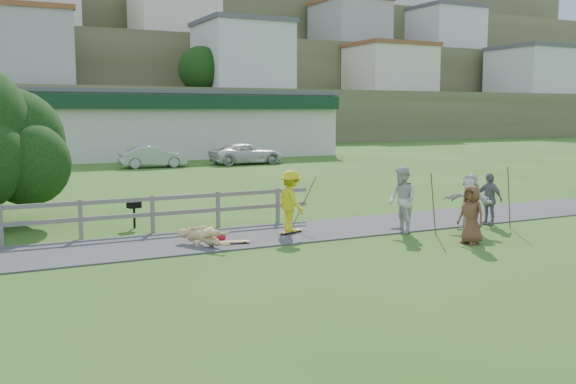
% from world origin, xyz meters
% --- Properties ---
extents(ground, '(260.00, 260.00, 0.00)m').
position_xyz_m(ground, '(0.00, 0.00, 0.00)').
color(ground, '#2C5718').
rests_on(ground, ground).
extents(path, '(34.00, 3.00, 0.04)m').
position_xyz_m(path, '(0.00, 1.50, 0.02)').
color(path, '#38383B').
rests_on(path, ground).
extents(fence, '(15.05, 0.10, 1.10)m').
position_xyz_m(fence, '(-4.62, 3.30, 0.72)').
color(fence, '#635F57').
rests_on(fence, ground).
extents(strip_mall, '(32.50, 10.75, 5.10)m').
position_xyz_m(strip_mall, '(4.00, 34.94, 2.58)').
color(strip_mall, beige).
rests_on(strip_mall, ground).
extents(hillside, '(220.00, 67.00, 47.50)m').
position_xyz_m(hillside, '(0.00, 91.31, 14.41)').
color(hillside, '#484D2D').
rests_on(hillside, ground).
extents(skater_rider, '(0.72, 1.16, 1.74)m').
position_xyz_m(skater_rider, '(1.47, 1.33, 0.87)').
color(skater_rider, yellow).
rests_on(skater_rider, ground).
extents(skater_fallen, '(1.57, 1.10, 0.58)m').
position_xyz_m(skater_fallen, '(-1.34, 0.78, 0.29)').
color(skater_fallen, tan).
rests_on(skater_fallen, ground).
extents(spectator_a, '(0.84, 1.02, 1.93)m').
position_xyz_m(spectator_a, '(4.42, 0.09, 0.96)').
color(spectator_a, beige).
rests_on(spectator_a, ground).
extents(spectator_b, '(0.54, 0.99, 1.61)m').
position_xyz_m(spectator_b, '(7.69, 0.05, 0.81)').
color(spectator_b, slate).
rests_on(spectator_b, ground).
extents(spectator_c, '(0.64, 0.85, 1.56)m').
position_xyz_m(spectator_c, '(5.15, -1.97, 0.78)').
color(spectator_c, brown).
rests_on(spectator_c, ground).
extents(spectator_d, '(0.96, 1.65, 1.70)m').
position_xyz_m(spectator_d, '(6.43, -0.50, 0.85)').
color(spectator_d, silver).
rests_on(spectator_d, ground).
extents(car_silver, '(4.18, 1.59, 1.36)m').
position_xyz_m(car_silver, '(3.72, 25.09, 0.68)').
color(car_silver, '#989A9F').
rests_on(car_silver, ground).
extents(car_white, '(4.98, 2.37, 1.37)m').
position_xyz_m(car_white, '(10.06, 24.92, 0.69)').
color(car_white, silver).
rests_on(car_white, ground).
extents(bbq, '(0.42, 0.36, 0.81)m').
position_xyz_m(bbq, '(-2.29, 4.35, 0.40)').
color(bbq, black).
rests_on(bbq, ground).
extents(longboard_rider, '(0.89, 0.50, 0.10)m').
position_xyz_m(longboard_rider, '(1.47, 1.33, 0.05)').
color(longboard_rider, olive).
rests_on(longboard_rider, ground).
extents(longboard_fallen, '(0.87, 0.40, 0.09)m').
position_xyz_m(longboard_fallen, '(-0.54, 0.68, 0.05)').
color(longboard_fallen, olive).
rests_on(longboard_fallen, ground).
extents(helmet, '(0.28, 0.28, 0.28)m').
position_xyz_m(helmet, '(-0.74, 1.13, 0.14)').
color(helmet, '#A80F24').
rests_on(helmet, ground).
extents(pole_rider, '(0.03, 0.03, 1.78)m').
position_xyz_m(pole_rider, '(2.07, 1.73, 0.89)').
color(pole_rider, brown).
rests_on(pole_rider, ground).
extents(pole_spec_left, '(0.03, 0.03, 1.79)m').
position_xyz_m(pole_spec_left, '(5.07, -0.51, 0.89)').
color(pole_spec_left, brown).
rests_on(pole_spec_left, ground).
extents(pole_spec_right, '(0.03, 0.03, 1.90)m').
position_xyz_m(pole_spec_right, '(7.63, -0.84, 0.95)').
color(pole_spec_right, brown).
rests_on(pole_spec_right, ground).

